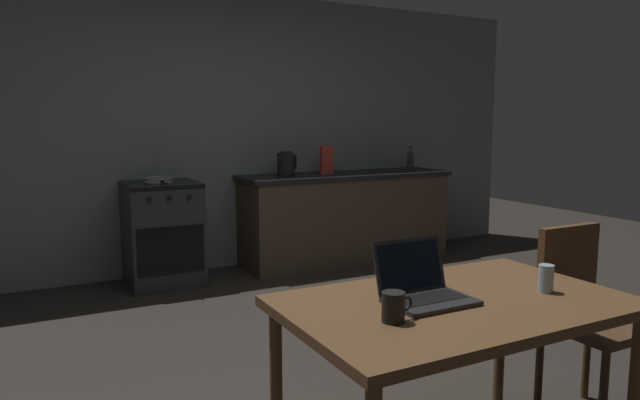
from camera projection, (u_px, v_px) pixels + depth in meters
name	position (u px, v px, depth m)	size (l,w,h in m)	color
ground_plane	(355.00, 370.00, 3.25)	(12.00, 12.00, 0.00)	#2D2823
back_wall	(241.00, 132.00, 5.51)	(6.40, 0.10, 2.58)	slate
kitchen_counter	(346.00, 217.00, 5.77)	(2.16, 0.64, 0.88)	#4C3D2D
stove_oven	(163.00, 233.00, 4.93)	(0.60, 0.62, 0.88)	#2D2D30
dining_table	(456.00, 317.00, 2.22)	(1.33, 0.83, 0.72)	brown
chair	(584.00, 309.00, 2.70)	(0.40, 0.40, 0.91)	#4C331E
laptop	(424.00, 289.00, 2.20)	(0.32, 0.28, 0.22)	#232326
electric_kettle	(286.00, 164.00, 5.39)	(0.19, 0.17, 0.23)	black
bottle	(410.00, 159.00, 5.99)	(0.07, 0.07, 0.25)	#2D2D33
frying_pan	(159.00, 180.00, 4.83)	(0.25, 0.42, 0.05)	gray
coffee_mug	(394.00, 307.00, 1.96)	(0.12, 0.08, 0.10)	black
drinking_glass	(546.00, 278.00, 2.30)	(0.06, 0.06, 0.11)	#99B7C6
cereal_box	(327.00, 160.00, 5.61)	(0.13, 0.05, 0.27)	#B2382D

